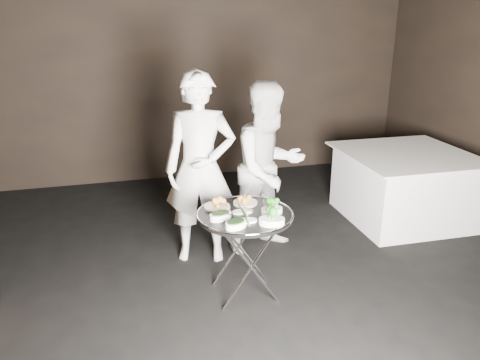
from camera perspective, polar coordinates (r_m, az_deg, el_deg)
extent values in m
cube|color=black|center=(3.79, 4.98, -16.32)|extent=(6.00, 7.00, 0.05)
cube|color=black|center=(6.53, -5.46, 13.31)|extent=(6.00, 0.05, 3.00)
cylinder|color=silver|center=(3.68, 1.38, -10.61)|extent=(0.48, 0.02, 0.70)
cylinder|color=silver|center=(3.68, 1.38, -10.61)|extent=(0.48, 0.02, 0.70)
cylinder|color=silver|center=(3.99, -0.13, -8.06)|extent=(0.48, 0.02, 0.70)
cylinder|color=silver|center=(3.99, -0.13, -8.06)|extent=(0.48, 0.02, 0.70)
cylinder|color=silver|center=(3.64, -2.47, -5.17)|extent=(0.02, 0.40, 0.02)
cylinder|color=silver|center=(3.74, 3.60, -4.49)|extent=(0.02, 0.40, 0.02)
cylinder|color=black|center=(3.68, 0.61, -4.34)|extent=(0.75, 0.75, 0.03)
torus|color=silver|center=(3.67, 0.61, -4.12)|extent=(0.77, 0.77, 0.02)
cylinder|color=beige|center=(3.77, -2.81, -3.31)|extent=(0.21, 0.21, 0.02)
cylinder|color=beige|center=(3.85, 0.65, -2.79)|extent=(0.20, 0.20, 0.02)
cylinder|color=silver|center=(3.84, 3.62, -2.76)|extent=(0.11, 0.11, 0.04)
cylinder|color=silver|center=(3.75, -2.70, -2.69)|extent=(0.12, 0.18, 0.01)
cylinder|color=silver|center=(3.85, 0.49, -2.09)|extent=(0.09, 0.19, 0.01)
cylinder|color=silver|center=(3.83, 3.41, -2.25)|extent=(0.05, 0.21, 0.01)
cylinder|color=silver|center=(3.55, -2.59, -3.99)|extent=(0.17, 0.14, 0.01)
cylinder|color=silver|center=(3.67, 4.15, -3.27)|extent=(0.14, 0.16, 0.01)
cylinder|color=silver|center=(3.66, 0.57, -3.27)|extent=(0.07, 0.20, 0.01)
imported|color=silver|center=(4.23, -4.87, 1.36)|extent=(0.73, 0.57, 1.76)
imported|color=silver|center=(4.43, 3.54, 1.43)|extent=(0.95, 0.83, 1.64)
cube|color=white|center=(5.54, 19.30, -0.81)|extent=(1.20, 1.20, 0.75)
cube|color=white|center=(5.43, 19.75, 3.00)|extent=(1.35, 1.35, 0.02)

